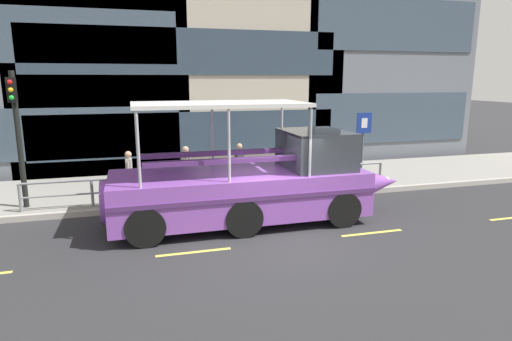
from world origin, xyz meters
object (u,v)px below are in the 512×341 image
(pedestrian_mid_right, at_px, (186,165))
(pedestrian_mid_left, at_px, (239,160))
(traffic_light_pole, at_px, (17,127))
(pedestrian_near_bow, at_px, (309,158))
(parking_sign, at_px, (363,136))
(duck_tour_boat, at_px, (257,184))
(pedestrian_near_stern, at_px, (129,170))

(pedestrian_mid_right, bearing_deg, pedestrian_mid_left, 20.22)
(traffic_light_pole, relative_size, pedestrian_near_bow, 2.55)
(parking_sign, xyz_separation_m, duck_tour_boat, (-4.95, -2.75, -0.87))
(pedestrian_near_bow, bearing_deg, parking_sign, -10.81)
(parking_sign, height_order, pedestrian_near_stern, parking_sign)
(duck_tour_boat, bearing_deg, pedestrian_near_bow, 46.55)
(duck_tour_boat, distance_m, pedestrian_mid_left, 3.70)
(pedestrian_near_stern, bearing_deg, duck_tour_boat, -38.07)
(pedestrian_near_bow, distance_m, pedestrian_mid_right, 4.63)
(traffic_light_pole, height_order, duck_tour_boat, traffic_light_pole)
(pedestrian_near_bow, xyz_separation_m, pedestrian_mid_left, (-2.56, 0.55, -0.03))
(parking_sign, distance_m, pedestrian_mid_right, 6.66)
(pedestrian_mid_right, bearing_deg, traffic_light_pole, -176.66)
(parking_sign, xyz_separation_m, pedestrian_near_stern, (-8.48, 0.02, -0.84))
(pedestrian_near_stern, bearing_deg, pedestrian_near_bow, 3.18)
(duck_tour_boat, bearing_deg, pedestrian_mid_right, 119.74)
(pedestrian_mid_right, height_order, pedestrian_near_stern, pedestrian_mid_right)
(duck_tour_boat, xyz_separation_m, pedestrian_mid_left, (0.40, 3.68, 0.01))
(traffic_light_pole, distance_m, parking_sign, 11.60)
(pedestrian_near_stern, bearing_deg, pedestrian_mid_right, 4.62)
(pedestrian_near_bow, bearing_deg, pedestrian_near_stern, -176.82)
(traffic_light_pole, xyz_separation_m, parking_sign, (11.58, 0.12, -0.69))
(pedestrian_near_bow, relative_size, pedestrian_mid_right, 0.98)
(parking_sign, bearing_deg, duck_tour_boat, -150.97)
(traffic_light_pole, bearing_deg, duck_tour_boat, -21.59)
(parking_sign, height_order, pedestrian_mid_right, parking_sign)
(pedestrian_mid_right, bearing_deg, pedestrian_near_stern, -175.38)
(traffic_light_pole, distance_m, pedestrian_near_stern, 3.47)
(duck_tour_boat, bearing_deg, pedestrian_near_stern, 141.93)
(duck_tour_boat, height_order, pedestrian_mid_right, duck_tour_boat)
(pedestrian_mid_left, xyz_separation_m, pedestrian_mid_right, (-2.06, -0.76, 0.06))
(parking_sign, relative_size, duck_tour_boat, 0.30)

